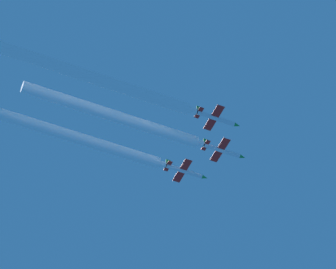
# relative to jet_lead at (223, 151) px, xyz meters

# --- Properties ---
(jet_lead) EXTENTS (8.27, 12.05, 2.90)m
(jet_lead) POSITION_rel_jet_lead_xyz_m (0.00, 0.00, 0.00)
(jet_lead) COLOR silver
(jet_left_wingman) EXTENTS (8.27, 12.05, 2.90)m
(jet_left_wingman) POSITION_rel_jet_lead_xyz_m (-8.87, -6.50, -1.66)
(jet_left_wingman) COLOR silver
(jet_right_wingman) EXTENTS (8.27, 12.05, 2.90)m
(jet_right_wingman) POSITION_rel_jet_lead_xyz_m (9.88, -6.35, -1.07)
(jet_right_wingman) COLOR silver
(smoke_trail_lead) EXTENTS (2.94, 47.15, 2.94)m
(smoke_trail_lead) POSITION_rel_jet_lead_xyz_m (0.00, -29.08, -0.03)
(smoke_trail_lead) COLOR white
(smoke_trail_left_wingman) EXTENTS (2.94, 46.66, 2.94)m
(smoke_trail_left_wingman) POSITION_rel_jet_lead_xyz_m (-8.87, -35.34, -1.69)
(smoke_trail_left_wingman) COLOR white
(smoke_trail_right_wingman) EXTENTS (2.94, 58.12, 2.94)m
(smoke_trail_right_wingman) POSITION_rel_jet_lead_xyz_m (9.88, -40.91, -1.09)
(smoke_trail_right_wingman) COLOR white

